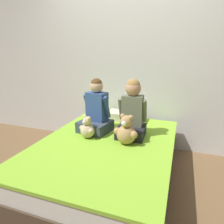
% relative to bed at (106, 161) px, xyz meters
% --- Properties ---
extents(ground_plane, '(14.00, 14.00, 0.00)m').
position_rel_bed_xyz_m(ground_plane, '(0.00, 0.00, -0.23)').
color(ground_plane, brown).
extents(wall_behind_bed, '(8.00, 0.06, 2.50)m').
position_rel_bed_xyz_m(wall_behind_bed, '(0.00, 1.04, 1.02)').
color(wall_behind_bed, silver).
rests_on(wall_behind_bed, ground_plane).
extents(bed, '(1.40, 1.87, 0.46)m').
position_rel_bed_xyz_m(bed, '(0.00, 0.00, 0.00)').
color(bed, '#473828').
rests_on(bed, ground_plane).
extents(child_on_left, '(0.40, 0.39, 0.64)m').
position_rel_bed_xyz_m(child_on_left, '(-0.23, 0.27, 0.48)').
color(child_on_left, '#384251').
rests_on(child_on_left, bed).
extents(child_on_right, '(0.33, 0.35, 0.65)m').
position_rel_bed_xyz_m(child_on_right, '(0.21, 0.27, 0.51)').
color(child_on_right, black).
rests_on(child_on_right, bed).
extents(teddy_bear_held_by_left_child, '(0.20, 0.16, 0.26)m').
position_rel_bed_xyz_m(teddy_bear_held_by_left_child, '(-0.24, 0.03, 0.34)').
color(teddy_bear_held_by_left_child, '#D1B78E').
rests_on(teddy_bear_held_by_left_child, bed).
extents(teddy_bear_held_by_right_child, '(0.27, 0.20, 0.32)m').
position_rel_bed_xyz_m(teddy_bear_held_by_right_child, '(0.21, 0.03, 0.37)').
color(teddy_bear_held_by_right_child, tan).
rests_on(teddy_bear_held_by_right_child, bed).
extents(pillow_at_headboard, '(0.52, 0.26, 0.11)m').
position_rel_bed_xyz_m(pillow_at_headboard, '(0.00, 0.77, 0.29)').
color(pillow_at_headboard, beige).
rests_on(pillow_at_headboard, bed).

